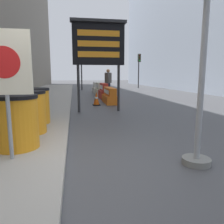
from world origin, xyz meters
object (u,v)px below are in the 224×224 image
(barrel_drum_middle, at_px, (28,112))
(warning_sign, at_px, (5,70))
(barrel_drum_back, at_px, (35,106))
(traffic_cone_near, at_px, (96,99))
(message_board, at_px, (98,44))
(traffic_light_near_curb, at_px, (81,58))
(jersey_barrier_cream, at_px, (100,90))
(traffic_light_far_side, at_px, (139,63))
(barrel_drum_foreground, at_px, (16,122))
(jersey_barrier_white, at_px, (96,88))
(pedestrian_worker, at_px, (108,80))
(jersey_barrier_orange_near, at_px, (110,96))
(jersey_barrier_red_striped, at_px, (104,92))

(barrel_drum_middle, height_order, warning_sign, warning_sign)
(barrel_drum_back, relative_size, traffic_cone_near, 1.51)
(message_board, bearing_deg, traffic_light_near_curb, 90.74)
(jersey_barrier_cream, xyz_separation_m, traffic_light_far_side, (5.21, 7.85, 2.26))
(barrel_drum_foreground, height_order, jersey_barrier_white, barrel_drum_foreground)
(barrel_drum_foreground, xyz_separation_m, traffic_cone_near, (2.02, 6.18, -0.29))
(traffic_cone_near, relative_size, pedestrian_worker, 0.34)
(barrel_drum_foreground, distance_m, jersey_barrier_orange_near, 7.48)
(jersey_barrier_white, bearing_deg, traffic_cone_near, -95.80)
(barrel_drum_middle, bearing_deg, jersey_barrier_red_striped, 71.26)
(jersey_barrier_white, relative_size, traffic_cone_near, 3.13)
(barrel_drum_middle, relative_size, barrel_drum_back, 1.00)
(traffic_cone_near, bearing_deg, barrel_drum_back, -116.33)
(barrel_drum_middle, distance_m, pedestrian_worker, 10.52)
(barrel_drum_foreground, relative_size, jersey_barrier_white, 0.48)
(message_board, xyz_separation_m, jersey_barrier_red_striped, (0.84, 4.82, -2.11))
(warning_sign, bearing_deg, traffic_light_near_curb, 84.48)
(jersey_barrier_white, bearing_deg, pedestrian_worker, -78.28)
(barrel_drum_foreground, distance_m, pedestrian_worker, 11.50)
(jersey_barrier_orange_near, bearing_deg, barrel_drum_middle, -115.16)
(message_board, height_order, jersey_barrier_white, message_board)
(jersey_barrier_red_striped, relative_size, jersey_barrier_cream, 0.94)
(barrel_drum_middle, bearing_deg, barrel_drum_foreground, -90.34)
(jersey_barrier_red_striped, distance_m, jersey_barrier_cream, 2.15)
(barrel_drum_middle, distance_m, message_board, 4.33)
(jersey_barrier_white, bearing_deg, barrel_drum_back, -103.58)
(barrel_drum_foreground, height_order, jersey_barrier_cream, barrel_drum_foreground)
(jersey_barrier_cream, bearing_deg, message_board, -96.86)
(traffic_light_far_side, bearing_deg, jersey_barrier_orange_near, -112.98)
(warning_sign, bearing_deg, jersey_barrier_cream, 77.03)
(jersey_barrier_cream, xyz_separation_m, pedestrian_worker, (0.55, -0.37, 0.68))
(pedestrian_worker, bearing_deg, traffic_light_near_curb, -127.71)
(barrel_drum_middle, distance_m, barrel_drum_back, 1.03)
(traffic_light_far_side, bearing_deg, jersey_barrier_cream, -123.56)
(barrel_drum_middle, bearing_deg, message_board, 60.05)
(traffic_light_near_curb, height_order, traffic_light_far_side, traffic_light_near_curb)
(jersey_barrier_red_striped, xyz_separation_m, traffic_cone_near, (-0.76, -3.03, -0.10))
(barrel_drum_foreground, bearing_deg, traffic_cone_near, 71.87)
(jersey_barrier_white, bearing_deg, warning_sign, -100.93)
(jersey_barrier_orange_near, relative_size, traffic_light_near_curb, 0.47)
(traffic_cone_near, xyz_separation_m, traffic_light_near_curb, (-0.25, 11.25, 2.71))
(barrel_drum_foreground, xyz_separation_m, message_board, (1.94, 4.39, 1.92))
(barrel_drum_middle, bearing_deg, traffic_light_far_side, 66.30)
(jersey_barrier_cream, distance_m, traffic_cone_near, 5.24)
(warning_sign, height_order, jersey_barrier_orange_near, warning_sign)
(barrel_drum_back, xyz_separation_m, jersey_barrier_white, (2.80, 11.61, -0.23))
(warning_sign, distance_m, jersey_barrier_cream, 12.27)
(pedestrian_worker, bearing_deg, warning_sign, 22.72)
(barrel_drum_foreground, relative_size, traffic_light_far_side, 0.26)
(barrel_drum_middle, height_order, jersey_barrier_red_striped, barrel_drum_middle)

